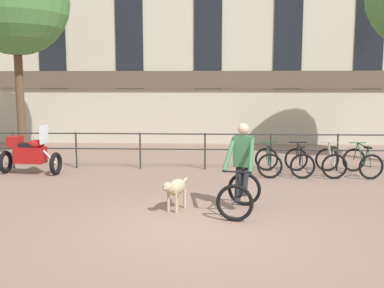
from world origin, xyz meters
TOP-DOWN VIEW (x-y plane):
  - ground_plane at (0.00, 0.00)m, footprint 60.00×60.00m
  - canal_railing at (-0.00, 5.20)m, footprint 15.05×0.05m
  - building_facade at (0.00, 10.99)m, footprint 18.00×0.72m
  - cyclist_with_bike at (0.78, 0.97)m, footprint 0.92×1.29m
  - dog at (-0.49, 0.94)m, footprint 0.48×0.92m
  - parked_motorcycle at (-4.75, 4.27)m, footprint 1.65×0.79m
  - parked_bicycle_near_lamp at (1.73, 4.54)m, footprint 0.70×1.13m
  - parked_bicycle_mid_left at (2.57, 4.54)m, footprint 0.69×1.13m
  - parked_bicycle_mid_right at (3.40, 4.54)m, footprint 0.74×1.15m
  - parked_bicycle_far_end at (4.24, 4.54)m, footprint 0.78×1.18m
  - tree_canalside_left at (-5.97, 6.63)m, footprint 3.34×3.34m

SIDE VIEW (x-z plane):
  - ground_plane at x=0.00m, z-range 0.00..0.00m
  - parked_bicycle_mid_left at x=2.57m, z-range -0.07..0.79m
  - parked_bicycle_mid_right at x=3.40m, z-range -0.07..0.79m
  - parked_bicycle_near_lamp at x=1.73m, z-range -0.07..0.79m
  - parked_bicycle_far_end at x=4.24m, z-range -0.07..0.79m
  - dog at x=-0.49m, z-range 0.13..0.76m
  - parked_motorcycle at x=-4.75m, z-range -0.11..1.24m
  - canal_railing at x=0.00m, z-range 0.18..1.23m
  - cyclist_with_bike at x=0.78m, z-range -0.09..1.61m
  - building_facade at x=0.00m, z-range -0.02..8.24m
  - tree_canalside_left at x=-5.97m, z-range 1.64..8.31m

